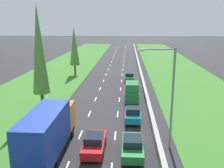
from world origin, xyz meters
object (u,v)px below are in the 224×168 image
at_px(poplar_tree_third, 74,46).
at_px(red_sedan_centre_lane, 94,143).
at_px(teal_hatchback_right_lane, 133,114).
at_px(street_light_mast, 169,92).
at_px(green_van_right_lane, 132,92).
at_px(maroon_hatchback_right_lane, 132,86).
at_px(green_sedan_right_lane_sixth, 129,77).
at_px(poplar_tree_second, 39,50).
at_px(blue_box_truck_left_lane, 49,132).
at_px(green_sedan_right_lane_second, 132,146).

bearing_deg(poplar_tree_third, red_sedan_centre_lane, -75.48).
distance_m(teal_hatchback_right_lane, street_light_mast, 8.03).
xyz_separation_m(green_van_right_lane, red_sedan_centre_lane, (-3.44, -14.55, -0.59)).
bearing_deg(maroon_hatchback_right_lane, green_sedan_right_lane_sixth, 93.65).
height_order(maroon_hatchback_right_lane, street_light_mast, street_light_mast).
relative_size(green_van_right_lane, red_sedan_centre_lane, 1.09).
distance_m(green_sedan_right_lane_sixth, poplar_tree_third, 13.76).
bearing_deg(green_sedan_right_lane_sixth, poplar_tree_second, -124.22).
distance_m(green_sedan_right_lane_sixth, red_sedan_centre_lane, 27.51).
height_order(green_van_right_lane, maroon_hatchback_right_lane, green_van_right_lane).
relative_size(green_van_right_lane, street_light_mast, 0.54).
distance_m(blue_box_truck_left_lane, green_sedan_right_lane_sixth, 29.10).
height_order(blue_box_truck_left_lane, teal_hatchback_right_lane, blue_box_truck_left_lane).
relative_size(maroon_hatchback_right_lane, red_sedan_centre_lane, 0.87).
bearing_deg(maroon_hatchback_right_lane, poplar_tree_second, -141.11).
distance_m(red_sedan_centre_lane, street_light_mast, 7.78).
bearing_deg(green_sedan_right_lane_sixth, green_van_right_lane, -88.77).
height_order(green_sedan_right_lane_second, blue_box_truck_left_lane, blue_box_truck_left_lane).
relative_size(blue_box_truck_left_lane, poplar_tree_third, 0.93).
relative_size(green_sedan_right_lane_second, teal_hatchback_right_lane, 1.15).
xyz_separation_m(maroon_hatchback_right_lane, green_sedan_right_lane_sixth, (-0.46, 7.16, -0.02)).
relative_size(maroon_hatchback_right_lane, street_light_mast, 0.43).
xyz_separation_m(teal_hatchback_right_lane, green_van_right_lane, (0.00, 7.38, 0.56)).
relative_size(maroon_hatchback_right_lane, green_sedan_right_lane_sixth, 0.87).
relative_size(maroon_hatchback_right_lane, poplar_tree_second, 0.29).
height_order(green_sedan_right_lane_second, green_van_right_lane, green_van_right_lane).
xyz_separation_m(maroon_hatchback_right_lane, poplar_tree_second, (-11.80, -9.52, 6.86)).
relative_size(green_sedan_right_lane_second, blue_box_truck_left_lane, 0.48).
xyz_separation_m(poplar_tree_second, poplar_tree_third, (-0.25, 21.87, -1.60)).
bearing_deg(poplar_tree_second, blue_box_truck_left_lane, -68.75).
height_order(teal_hatchback_right_lane, green_sedan_right_lane_sixth, teal_hatchback_right_lane).
relative_size(blue_box_truck_left_lane, red_sedan_centre_lane, 2.09).
xyz_separation_m(green_sedan_right_lane_sixth, red_sedan_centre_lane, (-3.17, -27.33, 0.00)).
relative_size(green_sedan_right_lane_sixth, poplar_tree_third, 0.45).
relative_size(green_sedan_right_lane_second, street_light_mast, 0.50).
distance_m(teal_hatchback_right_lane, green_sedan_right_lane_sixth, 20.17).
distance_m(green_sedan_right_lane_second, red_sedan_centre_lane, 3.31).
xyz_separation_m(teal_hatchback_right_lane, green_sedan_right_lane_sixth, (-0.27, 20.17, -0.02)).
distance_m(red_sedan_centre_lane, poplar_tree_third, 34.02).
bearing_deg(green_sedan_right_lane_second, teal_hatchback_right_lane, 88.88).
bearing_deg(maroon_hatchback_right_lane, green_sedan_right_lane_second, -90.93).
bearing_deg(teal_hatchback_right_lane, green_sedan_right_lane_sixth, 90.77).
bearing_deg(street_light_mast, blue_box_truck_left_lane, -168.66).
height_order(blue_box_truck_left_lane, poplar_tree_third, poplar_tree_third).
height_order(green_sedan_right_lane_second, teal_hatchback_right_lane, teal_hatchback_right_lane).
height_order(blue_box_truck_left_lane, poplar_tree_second, poplar_tree_second).
bearing_deg(poplar_tree_second, green_van_right_lane, 18.51).
height_order(green_van_right_lane, poplar_tree_second, poplar_tree_second).
bearing_deg(red_sedan_centre_lane, green_van_right_lane, 76.69).
relative_size(green_van_right_lane, poplar_tree_third, 0.48).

